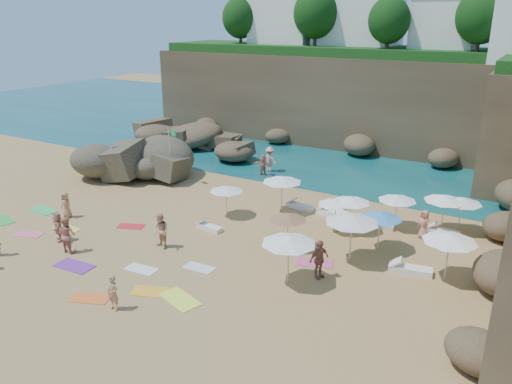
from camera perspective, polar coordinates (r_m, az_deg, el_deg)
The scene contains 48 objects.
ground at distance 27.58m, azimuth -6.77°, elevation -5.02°, with size 120.00×120.00×0.00m, color tan.
seawater at distance 53.42m, azimuth 12.93°, elevation 6.71°, with size 120.00×120.00×0.00m, color #0C4751.
cliff_back at distance 47.41m, azimuth 13.73°, elevation 10.00°, with size 44.00×8.00×8.00m, color brown.
rock_promontory at distance 45.95m, azimuth -5.87°, elevation 5.06°, with size 12.00×7.00×2.00m, color brown, non-canonical shape.
clifftop_buildings at distance 47.33m, azimuth 15.93°, elevation 18.63°, with size 28.48×9.48×7.00m.
clifftop_trees at distance 40.80m, azimuth 16.10°, elevation 18.61°, with size 35.60×23.82×4.40m.
marina_masts at distance 59.78m, azimuth -2.33°, elevation 11.42°, with size 3.10×0.10×6.00m.
rock_outcrop at distance 37.91m, azimuth -13.59°, elevation 1.46°, with size 7.54×5.65×3.01m, color brown, non-canonical shape.
flag_pole at distance 35.58m, azimuth -9.69°, elevation 4.95°, with size 0.78×0.31×4.10m.
parasol_0 at distance 27.79m, azimuth 10.78°, elevation -0.86°, with size 2.16×2.16×2.05m.
parasol_1 at distance 30.13m, azimuth 2.99°, elevation 1.48°, with size 2.39×2.39×2.26m.
parasol_2 at distance 29.43m, azimuth 22.48°, elevation -0.90°, with size 2.16×2.16×2.04m.
parasol_3 at distance 29.18m, azimuth 20.80°, elevation -0.65°, with size 2.26×2.26×2.14m.
parasol_4 at distance 28.76m, azimuth 15.86°, elevation -0.64°, with size 2.13×2.13×2.01m.
parasol_5 at distance 29.52m, azimuth -3.41°, elevation 0.38°, with size 1.99×1.99×1.88m.
parasol_6 at distance 25.46m, azimuth 3.66°, elevation -2.86°, with size 1.98×1.98×1.87m.
parasol_7 at distance 27.67m, azimuth 9.15°, elevation -1.12°, with size 2.02×2.02×1.91m.
parasol_8 at distance 23.77m, azimuth 21.30°, elevation -4.88°, with size 2.43×2.43×2.30m.
parasol_9 at distance 24.19m, azimuth 10.93°, elevation -3.01°, with size 2.61×2.61×2.47m.
parasol_10 at distance 25.85m, azimuth 14.03°, elevation -2.60°, with size 2.21×2.21×2.09m.
parasol_11 at distance 21.92m, azimuth 3.77°, elevation -5.46°, with size 2.47×2.47×2.34m.
lounger_0 at distance 29.23m, azimuth 13.80°, elevation -3.73°, with size 1.75×0.58×0.27m, color silver.
lounger_1 at distance 31.29m, azimuth 5.03°, elevation -1.64°, with size 1.76×0.59×0.27m, color silver.
lounger_2 at distance 29.42m, azimuth 20.53°, elevation -4.29°, with size 1.78×0.59×0.28m, color white.
lounger_3 at distance 28.27m, azimuth -5.34°, elevation -4.06°, with size 1.59×0.53×0.25m, color white.
lounger_4 at distance 30.39m, azimuth 8.89°, elevation -2.42°, with size 2.06×0.69×0.32m, color white.
lounger_5 at distance 24.70m, azimuth 17.22°, elevation -8.49°, with size 1.97×0.66×0.31m, color white.
towel_1 at distance 30.32m, azimuth -24.52°, elevation -4.39°, with size 1.59×0.79×0.03m, color #F55F89.
towel_2 at distance 22.85m, azimuth -18.40°, elevation -11.45°, with size 1.64×0.82×0.03m, color orange.
towel_3 at distance 32.97m, azimuth -26.95°, elevation -2.89°, with size 1.71×0.85×0.03m, color green.
towel_4 at distance 30.24m, azimuth -20.83°, elevation -3.93°, with size 1.62×0.81×0.03m, color #FFFB43.
towel_5 at distance 24.59m, azimuth -12.96°, elevation -8.58°, with size 1.54×0.77×0.03m, color white.
towel_6 at distance 25.79m, azimuth -20.07°, elevation -7.94°, with size 1.95×0.98×0.03m, color #712D93.
towel_7 at distance 29.46m, azimuth -14.11°, elevation -3.82°, with size 1.51×0.76×0.03m, color red.
towel_9 at distance 24.70m, azimuth 6.69°, elevation -8.05°, with size 1.78×0.89×0.03m, color #CF5089.
towel_10 at distance 22.66m, azimuth -11.82°, elevation -11.07°, with size 1.72×0.86×0.03m, color #F5A926.
towel_11 at distance 33.58m, azimuth -23.14°, elevation -1.93°, with size 1.88×0.94×0.03m, color #37C063.
towel_12 at distance 21.90m, azimuth -8.67°, elevation -12.02°, with size 1.94×0.97×0.03m, color #EEFF43.
towel_13 at distance 24.25m, azimuth -6.50°, elevation -8.60°, with size 1.50×0.75×0.03m, color silver.
person_stand_1 at distance 27.03m, azimuth -20.79°, elevation -4.57°, with size 0.92×0.72×1.89m, color tan.
person_stand_2 at distance 38.40m, azimuth 1.59°, elevation 3.76°, with size 1.26×0.52×1.95m, color #F19C88.
person_stand_3 at distance 23.05m, azimuth 7.22°, elevation -7.63°, with size 1.09×0.46×1.87m, color #935C49.
person_stand_4 at distance 28.32m, azimuth 18.65°, elevation -3.52°, with size 0.79×0.43×1.61m, color tan.
person_stand_5 at distance 37.50m, azimuth 0.75°, elevation 3.10°, with size 1.47×0.42×1.59m, color #B7775B.
person_lie_2 at distance 31.86m, azimuth -20.76°, elevation -2.37°, with size 0.74×1.52×0.40m, color #A57252.
person_lie_3 at distance 28.76m, azimuth -21.54°, elevation -4.82°, with size 1.46×1.57×0.42m, color #BC7462.
person_lie_4 at distance 21.71m, azimuth -15.87°, elevation -12.40°, with size 0.55×1.51×0.36m, color tan.
person_lie_5 at distance 26.33m, azimuth -10.74°, elevation -5.64°, with size 0.90×1.85×0.70m, color tan.
Camera 1 is at (15.35, -19.89, 11.38)m, focal length 35.00 mm.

